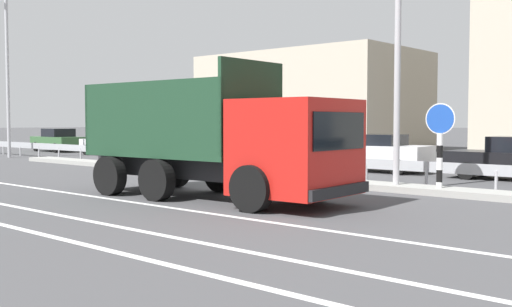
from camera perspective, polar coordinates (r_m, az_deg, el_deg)
The scene contains 15 objects.
ground_plane at distance 17.80m, azimuth -1.71°, elevation -3.30°, with size 320.00×320.00×0.00m, color #424244.
lane_strip_0 at distance 14.30m, azimuth -9.46°, elevation -4.91°, with size 58.34×0.16×0.01m, color silver.
lane_strip_1 at distance 13.00m, azimuth -17.27°, elevation -5.82°, with size 58.34×0.16×0.01m, color silver.
lane_strip_2 at distance 12.36m, azimuth -22.61°, elevation -6.38°, with size 58.34×0.16×0.01m, color silver.
median_island at distance 19.68m, azimuth 3.23°, elevation -2.43°, with size 32.09×1.10×0.18m, color gray.
median_guardrail at distance 20.73m, azimuth 5.57°, elevation -0.83°, with size 58.34×0.09×0.78m.
dump_truck at distance 14.71m, azimuth -1.39°, elevation 0.36°, with size 7.74×3.00×3.45m.
median_road_sign at distance 16.92m, azimuth 17.11°, elevation 0.79°, with size 0.84×0.16×2.47m.
street_lamp_0 at distance 35.34m, azimuth -22.86°, elevation 9.27°, with size 0.71×2.33×10.84m.
parked_car_0 at distance 41.11m, azimuth -18.37°, elevation 1.23°, with size 4.31×1.97×1.50m.
parked_car_1 at distance 35.54m, azimuth -13.64°, elevation 0.98°, with size 4.40×2.15×1.42m.
parked_car_2 at distance 31.81m, azimuth -7.38°, elevation 0.75°, with size 4.12×2.19×1.37m.
parked_car_3 at distance 27.11m, azimuth 0.71°, elevation 0.38°, with size 4.45×1.96×1.39m.
parked_car_4 at distance 23.95m, azimuth 11.48°, elevation 0.10°, with size 4.18×2.27×1.47m.
background_building_0 at distance 42.96m, azimuth 5.33°, elevation 4.90°, with size 14.57×9.33×6.67m, color #B7AD99.
Camera 1 is at (12.06, -12.95, 1.99)m, focal length 42.00 mm.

